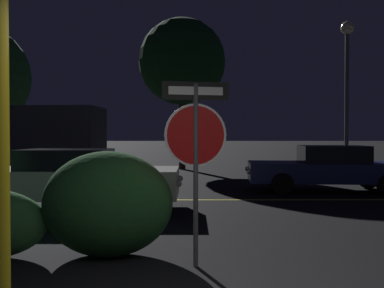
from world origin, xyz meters
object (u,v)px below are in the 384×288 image
object	(u,v)px
hedge_bush_2	(108,204)
delivery_truck	(21,138)
passing_car_2	(72,179)
street_lamp	(347,68)
tree_0	(182,62)
stop_sign	(196,136)
passing_car_3	(329,168)

from	to	relation	value
hedge_bush_2	delivery_truck	size ratio (longest dim) A/B	0.28
hedge_bush_2	passing_car_2	xyz separation A→B (m)	(-1.45, 3.57, -0.02)
street_lamp	tree_0	xyz separation A→B (m)	(-6.59, 3.52, 0.82)
stop_sign	passing_car_2	xyz separation A→B (m)	(-2.60, 4.03, -0.92)
stop_sign	hedge_bush_2	bearing A→B (deg)	147.24
delivery_truck	street_lamp	xyz separation A→B (m)	(12.86, 0.13, 2.79)
hedge_bush_2	delivery_truck	xyz separation A→B (m)	(-5.50, 11.16, 0.83)
hedge_bush_2	passing_car_3	size ratio (longest dim) A/B	0.37
hedge_bush_2	street_lamp	xyz separation A→B (m)	(7.37, 11.28, 3.61)
street_lamp	passing_car_2	bearing A→B (deg)	-138.80
tree_0	hedge_bush_2	bearing A→B (deg)	-92.99
passing_car_3	stop_sign	bearing A→B (deg)	155.99
hedge_bush_2	tree_0	distance (m)	15.47
passing_car_3	tree_0	xyz separation A→B (m)	(-4.33, 8.26, 4.45)
hedge_bush_2	passing_car_3	xyz separation A→B (m)	(5.10, 6.54, -0.03)
stop_sign	passing_car_3	size ratio (longest dim) A/B	0.48
stop_sign	delivery_truck	bearing A→B (deg)	108.66
hedge_bush_2	delivery_truck	distance (m)	12.47
passing_car_2	street_lamp	bearing A→B (deg)	131.76
stop_sign	tree_0	xyz separation A→B (m)	(-0.39, 15.26, 3.53)
tree_0	passing_car_2	bearing A→B (deg)	-101.17
street_lamp	tree_0	size ratio (longest dim) A/B	0.85
stop_sign	tree_0	world-z (taller)	tree_0
stop_sign	hedge_bush_2	size ratio (longest dim) A/B	1.31
delivery_truck	tree_0	world-z (taller)	tree_0
passing_car_3	tree_0	distance (m)	10.34
stop_sign	passing_car_2	size ratio (longest dim) A/B	0.49
hedge_bush_2	stop_sign	bearing A→B (deg)	-21.60
delivery_truck	passing_car_2	bearing A→B (deg)	-148.02
hedge_bush_2	passing_car_2	distance (m)	3.85
delivery_truck	street_lamp	bearing A→B (deg)	-85.57
passing_car_3	delivery_truck	bearing A→B (deg)	71.82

